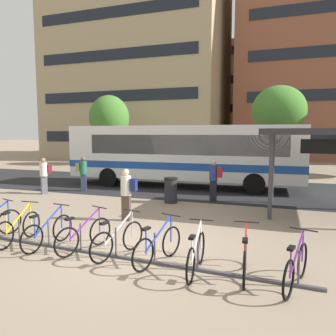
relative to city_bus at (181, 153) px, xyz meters
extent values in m
plane|color=gray|center=(1.48, -9.24, -1.78)|extent=(200.00, 200.00, 0.00)
cube|color=#232326|center=(1.48, 0.00, -1.77)|extent=(80.00, 7.20, 0.01)
cube|color=white|center=(0.06, 0.00, 0.07)|extent=(12.06, 2.85, 2.70)
cube|color=#1947A3|center=(0.06, 0.00, -0.58)|extent=(12.08, 2.87, 0.36)
cube|color=black|center=(-5.39, -0.13, 1.20)|extent=(1.06, 2.32, 0.40)
cube|color=black|center=(-5.92, -0.15, 0.34)|extent=(0.13, 2.19, 1.40)
cube|color=black|center=(0.39, -1.24, 0.48)|extent=(9.84, 0.30, 0.97)
cube|color=black|center=(0.33, 1.25, 0.48)|extent=(9.84, 0.30, 0.97)
cylinder|color=black|center=(-3.63, -1.25, -1.28)|extent=(1.01, 0.32, 1.00)
cylinder|color=black|center=(-3.68, 1.06, -1.28)|extent=(1.01, 0.32, 1.00)
cylinder|color=black|center=(3.81, -1.06, -1.28)|extent=(1.01, 0.32, 1.00)
cylinder|color=black|center=(3.75, 1.25, -1.28)|extent=(1.01, 0.32, 1.00)
cube|color=#47474C|center=(0.92, -9.88, -1.75)|extent=(9.64, 0.54, 0.06)
cylinder|color=#47474C|center=(-1.49, -9.77, -1.43)|extent=(0.04, 0.04, 0.70)
cylinder|color=#47474C|center=(-0.53, -9.82, -1.43)|extent=(0.04, 0.04, 0.70)
cylinder|color=#47474C|center=(0.44, -9.86, -1.43)|extent=(0.04, 0.04, 0.70)
cylinder|color=#47474C|center=(1.40, -9.91, -1.43)|extent=(0.04, 0.04, 0.70)
cylinder|color=#47474C|center=(2.36, -9.95, -1.43)|extent=(0.04, 0.04, 0.70)
cylinder|color=#47474C|center=(3.33, -10.00, -1.43)|extent=(0.04, 0.04, 0.70)
cylinder|color=#47474C|center=(4.29, -10.04, -1.43)|extent=(0.04, 0.04, 0.70)
cylinder|color=#47474C|center=(5.25, -10.09, -1.43)|extent=(0.04, 0.04, 0.70)
torus|color=black|center=(-2.26, -9.32, -1.42)|extent=(0.25, 0.69, 0.70)
cylinder|color=#1E3DB2|center=(-2.26, -9.34, -1.11)|extent=(0.04, 0.04, 0.65)
cylinder|color=black|center=(-2.26, -9.34, -0.80)|extent=(0.51, 0.18, 0.03)
torus|color=black|center=(-1.50, -9.31, -1.42)|extent=(0.09, 0.71, 0.70)
torus|color=black|center=(-1.43, -10.33, -1.42)|extent=(0.09, 0.71, 0.70)
cube|color=yellow|center=(-1.47, -9.80, -1.11)|extent=(0.10, 0.92, 0.58)
cylinder|color=yellow|center=(-1.44, -10.23, -1.16)|extent=(0.03, 0.03, 0.55)
cube|color=black|center=(-1.44, -10.23, -0.90)|extent=(0.12, 0.23, 0.05)
cylinder|color=yellow|center=(-1.50, -9.33, -1.11)|extent=(0.03, 0.03, 0.65)
cylinder|color=black|center=(-1.50, -9.33, -0.80)|extent=(0.52, 0.07, 0.03)
torus|color=black|center=(-0.48, -9.33, -1.42)|extent=(0.11, 0.71, 0.70)
torus|color=black|center=(-0.57, -10.34, -1.42)|extent=(0.11, 0.71, 0.70)
cube|color=#1E3DB2|center=(-0.53, -9.82, -1.11)|extent=(0.11, 0.92, 0.58)
cylinder|color=#1E3DB2|center=(-0.57, -10.24, -1.16)|extent=(0.03, 0.03, 0.55)
cube|color=black|center=(-0.57, -10.24, -0.90)|extent=(0.12, 0.23, 0.05)
cylinder|color=#1E3DB2|center=(-0.48, -9.35, -1.11)|extent=(0.03, 0.03, 0.65)
cylinder|color=black|center=(-0.48, -9.35, -0.80)|extent=(0.52, 0.07, 0.03)
torus|color=black|center=(0.61, -9.27, -1.42)|extent=(0.24, 0.69, 0.70)
torus|color=black|center=(0.33, -10.25, -1.42)|extent=(0.24, 0.69, 0.70)
cube|color=#702893|center=(0.48, -9.74, -1.11)|extent=(0.29, 0.89, 0.58)
cylinder|color=#702893|center=(0.36, -10.15, -1.16)|extent=(0.04, 0.04, 0.55)
cube|color=black|center=(0.36, -10.15, -0.90)|extent=(0.16, 0.24, 0.05)
cylinder|color=#702893|center=(0.61, -9.29, -1.11)|extent=(0.04, 0.04, 0.65)
cylinder|color=black|center=(0.61, -9.29, -0.80)|extent=(0.51, 0.17, 0.03)
torus|color=black|center=(1.55, -9.32, -1.42)|extent=(0.24, 0.69, 0.70)
torus|color=black|center=(1.26, -10.30, -1.42)|extent=(0.24, 0.69, 0.70)
cube|color=#B7BABF|center=(1.41, -9.79, -1.11)|extent=(0.29, 0.89, 0.58)
cylinder|color=#B7BABF|center=(1.29, -10.20, -1.16)|extent=(0.04, 0.04, 0.55)
cube|color=black|center=(1.29, -10.20, -0.90)|extent=(0.16, 0.24, 0.05)
cylinder|color=#B7BABF|center=(1.54, -9.34, -1.11)|extent=(0.04, 0.04, 0.65)
cylinder|color=black|center=(1.54, -9.34, -0.80)|extent=(0.51, 0.17, 0.03)
torus|color=black|center=(2.56, -9.41, -1.42)|extent=(0.24, 0.69, 0.70)
torus|color=black|center=(2.28, -10.39, -1.42)|extent=(0.24, 0.69, 0.70)
cube|color=#1E3DB2|center=(2.43, -9.88, -1.11)|extent=(0.29, 0.89, 0.58)
cylinder|color=#1E3DB2|center=(2.31, -10.30, -1.16)|extent=(0.04, 0.04, 0.55)
cube|color=black|center=(2.31, -10.30, -0.90)|extent=(0.16, 0.24, 0.05)
cylinder|color=#1E3DB2|center=(2.56, -9.43, -1.11)|extent=(0.04, 0.04, 0.65)
cylinder|color=black|center=(2.56, -9.43, -0.80)|extent=(0.51, 0.17, 0.03)
torus|color=black|center=(3.30, -9.60, -1.42)|extent=(0.07, 0.71, 0.70)
torus|color=black|center=(3.34, -10.62, -1.42)|extent=(0.07, 0.71, 0.70)
cube|color=silver|center=(3.32, -10.09, -1.11)|extent=(0.07, 0.92, 0.58)
cylinder|color=silver|center=(3.34, -10.52, -1.16)|extent=(0.03, 0.03, 0.55)
cube|color=black|center=(3.34, -10.52, -0.90)|extent=(0.11, 0.22, 0.05)
cylinder|color=silver|center=(3.30, -9.62, -1.11)|extent=(0.03, 0.03, 0.65)
cylinder|color=black|center=(3.30, -9.62, -0.80)|extent=(0.52, 0.05, 0.03)
torus|color=black|center=(4.24, -9.46, -1.42)|extent=(0.10, 0.71, 0.70)
torus|color=black|center=(4.31, -10.48, -1.42)|extent=(0.10, 0.71, 0.70)
cube|color=red|center=(4.27, -9.95, -1.11)|extent=(0.10, 0.92, 0.58)
cylinder|color=red|center=(4.30, -10.38, -1.16)|extent=(0.03, 0.03, 0.55)
cube|color=black|center=(4.30, -10.38, -0.90)|extent=(0.12, 0.23, 0.05)
cylinder|color=red|center=(4.24, -9.48, -1.11)|extent=(0.03, 0.03, 0.65)
cylinder|color=black|center=(4.24, -9.48, -0.80)|extent=(0.52, 0.07, 0.03)
torus|color=black|center=(5.34, -9.65, -1.42)|extent=(0.23, 0.69, 0.70)
torus|color=black|center=(5.06, -10.63, -1.42)|extent=(0.23, 0.69, 0.70)
cube|color=#702893|center=(5.21, -10.12, -1.11)|extent=(0.28, 0.89, 0.58)
cylinder|color=#702893|center=(5.09, -10.53, -1.16)|extent=(0.04, 0.04, 0.55)
cube|color=black|center=(5.09, -10.53, -0.90)|extent=(0.16, 0.24, 0.05)
cylinder|color=#702893|center=(5.33, -9.67, -1.11)|extent=(0.04, 0.04, 0.65)
cylinder|color=black|center=(5.33, -9.67, -0.80)|extent=(0.51, 0.17, 0.03)
cylinder|color=#38383D|center=(4.61, -5.30, -0.39)|extent=(0.14, 0.14, 2.77)
cylinder|color=#38383D|center=(4.61, -2.59, -0.39)|extent=(0.14, 0.14, 2.77)
cube|color=#565660|center=(-5.44, -4.08, -1.36)|extent=(0.31, 0.33, 0.84)
cylinder|color=beige|center=(-5.44, -4.08, -0.62)|extent=(0.47, 0.47, 0.63)
sphere|color=#936B4C|center=(-5.44, -4.08, -0.19)|extent=(0.22, 0.22, 0.22)
cube|color=maroon|center=(-5.29, -3.87, -0.59)|extent=(0.33, 0.31, 0.40)
cube|color=black|center=(2.31, -3.12, -1.33)|extent=(0.26, 0.20, 0.89)
cylinder|color=navy|center=(2.31, -3.12, -0.59)|extent=(0.34, 0.34, 0.60)
sphere|color=tan|center=(2.31, -3.12, -0.18)|extent=(0.22, 0.22, 0.22)
cube|color=#B21E23|center=(2.57, -3.12, -0.56)|extent=(0.18, 0.28, 0.40)
cube|color=#2D3851|center=(-4.14, -2.81, -1.36)|extent=(0.32, 0.29, 0.84)
cylinder|color=#23664C|center=(-4.14, -2.81, -0.63)|extent=(0.46, 0.46, 0.63)
sphere|color=brown|center=(-4.14, -2.81, -0.20)|extent=(0.22, 0.22, 0.22)
cube|color=#56602D|center=(-4.37, -2.93, -0.60)|extent=(0.29, 0.33, 0.40)
cube|color=#47382D|center=(0.22, -6.98, -1.36)|extent=(0.29, 0.23, 0.84)
cylinder|color=beige|center=(0.22, -6.98, -0.62)|extent=(0.38, 0.38, 0.63)
sphere|color=beige|center=(0.22, -6.98, -0.20)|extent=(0.22, 0.22, 0.22)
cube|color=navy|center=(0.47, -6.94, -0.59)|extent=(0.22, 0.30, 0.40)
cylinder|color=#232328|center=(0.73, -3.95, -1.30)|extent=(0.52, 0.52, 0.95)
cylinder|color=black|center=(0.73, -3.95, -0.79)|extent=(0.55, 0.55, 0.08)
cylinder|color=brown|center=(-9.42, 9.33, -0.53)|extent=(0.32, 0.32, 2.49)
ellipsoid|color=#427A2D|center=(-9.42, 9.33, 2.38)|extent=(3.50, 3.50, 3.92)
cylinder|color=brown|center=(4.74, 7.60, -0.29)|extent=(0.32, 0.32, 2.96)
ellipsoid|color=#427A2D|center=(4.74, 7.60, 2.62)|extent=(3.66, 3.66, 3.36)
cube|color=tan|center=(-11.04, 19.85, 8.44)|extent=(19.54, 12.53, 20.42)
cube|color=black|center=(-11.04, 13.56, 0.68)|extent=(17.19, 0.06, 1.10)
cube|color=black|center=(-11.04, 13.56, 4.76)|extent=(17.19, 0.06, 1.10)
cube|color=black|center=(-11.04, 13.56, 8.84)|extent=(17.19, 0.06, 1.10)
cube|color=black|center=(-11.04, 13.56, 12.93)|extent=(17.19, 0.06, 1.10)
cube|color=tan|center=(-0.39, 35.04, 5.99)|extent=(16.22, 11.35, 15.52)
cube|color=black|center=(-0.39, 29.33, 0.55)|extent=(14.27, 0.06, 1.10)
cube|color=black|center=(-0.39, 29.33, 4.43)|extent=(14.27, 0.06, 1.10)
cube|color=black|center=(-0.39, 29.33, 8.31)|extent=(14.27, 0.06, 1.10)
cube|color=black|center=(-0.39, 29.33, 12.19)|extent=(14.27, 0.06, 1.10)
camera|label=1|loc=(4.83, -16.26, 1.06)|focal=34.63mm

